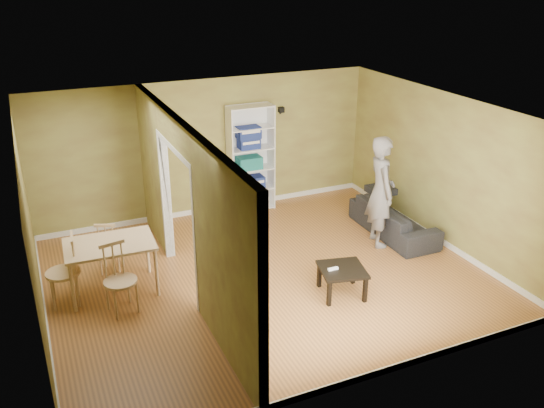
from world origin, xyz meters
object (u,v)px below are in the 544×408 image
Objects in this scene: coffee_table at (342,272)px; chair_far at (110,246)px; sofa at (394,215)px; person at (382,182)px; dining_table at (110,248)px; chair_near at (120,280)px; chair_left at (62,271)px; bookshelf at (250,158)px.

chair_far is at bearing 145.08° from coffee_table.
chair_far is (-2.98, 2.08, 0.08)m from coffee_table.
sofa is 0.85× the size of person.
person reaches higher than coffee_table.
chair_near is (0.02, -0.60, -0.21)m from dining_table.
person is at bearing -7.25° from chair_near.
sofa is 1.83× the size of chair_left.
bookshelf reaches higher than chair_near.
sofa is 1.89× the size of chair_near.
bookshelf is at bearing 46.13° from person.
coffee_table is 0.72× the size of chair_far.
person is 5.21m from chair_left.
chair_left is at bearing 64.00° from chair_far.
bookshelf is 2.33× the size of chair_far.
dining_table is (-3.04, -2.12, -0.33)m from bookshelf.
dining_table is at bearing 100.00° from chair_left.
chair_near is at bearing 109.30° from chair_far.
chair_near is at bearing 109.35° from person.
coffee_table is (0.01, -3.57, -0.68)m from bookshelf.
person is 4.51m from dining_table.
sofa is 5.63m from chair_left.
chair_left is at bearing 91.34° from sofa.
bookshelf is 4.10m from chair_near.
chair_far is at bearing 83.09° from dining_table.
chair_far reaches higher than coffee_table.
sofa is 1.51× the size of dining_table.
person is at bearing 113.96° from sofa.
dining_table is 1.42× the size of chair_far.
person is at bearing 40.39° from coffee_table.
person is 4.52m from chair_near.
person reaches higher than sofa.
bookshelf is 1.99× the size of chair_left.
bookshelf is 3.72m from dining_table.
bookshelf is at bearing 90.19° from coffee_table.
person reaches higher than chair_near.
coffee_table is at bearing -89.81° from bookshelf.
bookshelf reaches higher than sofa.
chair_left is (-3.73, -2.18, -0.52)m from bookshelf.
coffee_table is 0.51× the size of dining_table.
chair_far is at bearing 137.00° from chair_left.
sofa is at bearing -0.45° from dining_table.
chair_far is at bearing 93.60° from person.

